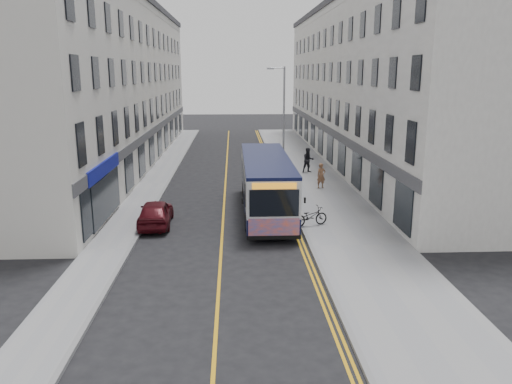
{
  "coord_description": "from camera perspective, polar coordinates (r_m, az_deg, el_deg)",
  "views": [
    {
      "loc": [
        0.59,
        -22.07,
        7.68
      ],
      "look_at": [
        1.73,
        2.93,
        1.6
      ],
      "focal_mm": 35.0,
      "sensor_mm": 36.0,
      "label": 1
    }
  ],
  "objects": [
    {
      "name": "ground",
      "position": [
        23.37,
        -3.94,
        -5.56
      ],
      "size": [
        140.0,
        140.0,
        0.0
      ],
      "primitive_type": "plane",
      "color": "black",
      "rests_on": "ground"
    },
    {
      "name": "terrace_west",
      "position": [
        44.14,
        -15.49,
        11.64
      ],
      "size": [
        6.0,
        46.0,
        13.0
      ],
      "primitive_type": "cube",
      "color": "silver",
      "rests_on": "ground"
    },
    {
      "name": "road_dbl_yellow_outer",
      "position": [
        35.06,
        2.62,
        0.99
      ],
      "size": [
        0.1,
        64.0,
        0.01
      ],
      "primitive_type": "cube",
      "color": "orange",
      "rests_on": "ground"
    },
    {
      "name": "city_bus",
      "position": [
        27.33,
        1.17,
        1.05
      ],
      "size": [
        2.52,
        10.81,
        3.14
      ],
      "color": "black",
      "rests_on": "ground"
    },
    {
      "name": "kerb_west",
      "position": [
        35.21,
        -10.04,
        0.95
      ],
      "size": [
        0.18,
        64.0,
        0.13
      ],
      "primitive_type": "cube",
      "color": "slate",
      "rests_on": "ground"
    },
    {
      "name": "terrace_east",
      "position": [
        44.44,
        11.85,
        11.85
      ],
      "size": [
        6.0,
        46.0,
        13.0
      ],
      "primitive_type": "cube",
      "color": "white",
      "rests_on": "ground"
    },
    {
      "name": "pavement_west",
      "position": [
        35.35,
        -11.65,
        0.92
      ],
      "size": [
        2.0,
        64.0,
        0.12
      ],
      "primitive_type": "cube",
      "color": "gray",
      "rests_on": "ground"
    },
    {
      "name": "pavement_east",
      "position": [
        35.36,
        6.66,
        1.12
      ],
      "size": [
        4.5,
        64.0,
        0.12
      ],
      "primitive_type": "cube",
      "color": "gray",
      "rests_on": "ground"
    },
    {
      "name": "pedestrian_near",
      "position": [
        33.29,
        7.46,
        1.87
      ],
      "size": [
        0.68,
        0.52,
        1.65
      ],
      "primitive_type": "imported",
      "rotation": [
        0.0,
        0.0,
        0.23
      ],
      "color": "#906041",
      "rests_on": "pavement_east"
    },
    {
      "name": "streetlamp",
      "position": [
        36.39,
        3.07,
        8.44
      ],
      "size": [
        1.32,
        0.18,
        8.0
      ],
      "color": "#9C9EA5",
      "rests_on": "ground"
    },
    {
      "name": "car_maroon",
      "position": [
        25.85,
        -11.41,
        -2.34
      ],
      "size": [
        1.75,
        4.03,
        1.35
      ],
      "primitive_type": "imported",
      "rotation": [
        0.0,
        0.0,
        3.18
      ],
      "color": "#470B12",
      "rests_on": "ground"
    },
    {
      "name": "car_white",
      "position": [
        41.91,
        0.99,
        4.08
      ],
      "size": [
        1.55,
        4.33,
        1.42
      ],
      "primitive_type": "imported",
      "rotation": [
        0.0,
        0.0,
        0.01
      ],
      "color": "silver",
      "rests_on": "ground"
    },
    {
      "name": "road_centre_line",
      "position": [
        34.93,
        -3.52,
        0.93
      ],
      "size": [
        0.12,
        64.0,
        0.01
      ],
      "primitive_type": "cube",
      "color": "orange",
      "rests_on": "ground"
    },
    {
      "name": "kerb_east",
      "position": [
        35.07,
        3.03,
        1.1
      ],
      "size": [
        0.18,
        64.0,
        0.13
      ],
      "primitive_type": "cube",
      "color": "slate",
      "rests_on": "ground"
    },
    {
      "name": "pedestrian_far",
      "position": [
        38.35,
        6.0,
        3.64
      ],
      "size": [
        1.03,
        0.87,
        1.88
      ],
      "primitive_type": "imported",
      "rotation": [
        0.0,
        0.0,
        0.19
      ],
      "color": "black",
      "rests_on": "pavement_east"
    },
    {
      "name": "bicycle",
      "position": [
        25.1,
        6.23,
        -2.79
      ],
      "size": [
        1.96,
        1.23,
        0.97
      ],
      "primitive_type": "imported",
      "rotation": [
        0.0,
        0.0,
        1.91
      ],
      "color": "black",
      "rests_on": "pavement_east"
    },
    {
      "name": "road_dbl_yellow_inner",
      "position": [
        35.05,
        2.29,
        0.99
      ],
      "size": [
        0.1,
        64.0,
        0.01
      ],
      "primitive_type": "cube",
      "color": "orange",
      "rests_on": "ground"
    }
  ]
}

